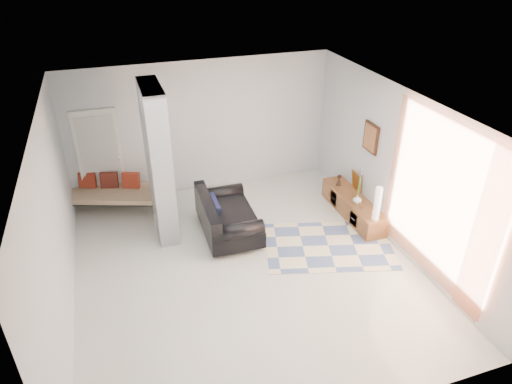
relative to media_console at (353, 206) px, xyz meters
name	(u,v)px	position (x,y,z in m)	size (l,w,h in m)	color
floor	(246,267)	(-2.52, -0.90, -0.20)	(6.00, 6.00, 0.00)	silver
ceiling	(244,109)	(-2.52, -0.90, 2.60)	(6.00, 6.00, 0.00)	white
wall_back	(202,127)	(-2.52, 2.10, 1.20)	(6.00, 6.00, 0.00)	silver
wall_front	(334,339)	(-2.52, -3.90, 1.20)	(6.00, 6.00, 0.00)	silver
wall_left	(55,228)	(-5.27, -0.90, 1.20)	(6.00, 6.00, 0.00)	silver
wall_right	(398,170)	(0.23, -0.90, 1.20)	(6.00, 6.00, 0.00)	silver
partition_column	(159,163)	(-3.62, 0.70, 1.20)	(0.35, 1.20, 2.80)	#A3A8AA
hallway_door	(101,159)	(-4.62, 2.06, 0.82)	(0.85, 0.06, 2.04)	white
curtain	(438,201)	(0.15, -2.05, 1.25)	(2.55, 2.55, 0.00)	#F47540
wall_art	(371,138)	(0.20, 0.00, 1.45)	(0.04, 0.45, 0.55)	#3C1E10
media_console	(353,206)	(0.00, 0.00, 0.00)	(0.45, 1.86, 0.80)	brown
loveseat	(225,217)	(-2.58, 0.20, 0.15)	(1.00, 1.67, 0.76)	silver
daybed	(116,191)	(-4.44, 1.73, 0.21)	(2.07, 1.40, 0.77)	black
area_rug	(328,246)	(-0.92, -0.79, -0.20)	(2.26, 1.51, 0.01)	beige
cylinder_lamp	(377,204)	(-0.02, -0.81, 0.52)	(0.12, 0.12, 0.66)	silver
bronze_figurine	(339,180)	(-0.05, 0.56, 0.31)	(0.12, 0.12, 0.24)	#301F15
vase	(357,199)	(-0.05, -0.20, 0.28)	(0.17, 0.17, 0.18)	white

